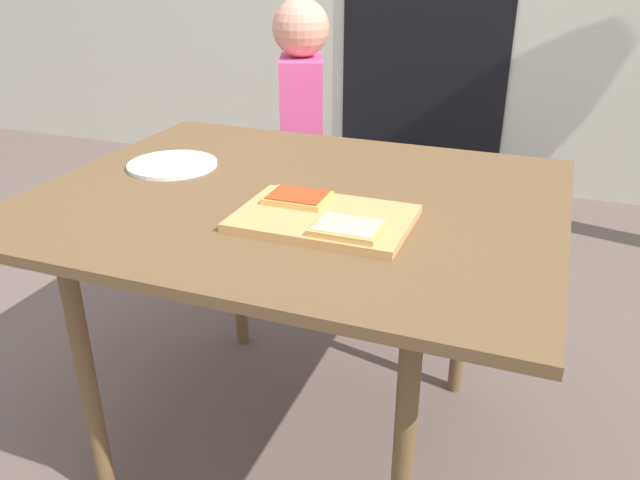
{
  "coord_description": "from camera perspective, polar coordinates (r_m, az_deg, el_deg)",
  "views": [
    {
      "loc": [
        0.53,
        -1.25,
        1.23
      ],
      "look_at": [
        0.06,
        0.0,
        0.61
      ],
      "focal_mm": 35.56,
      "sensor_mm": 36.0,
      "label": 1
    }
  ],
  "objects": [
    {
      "name": "pizza_slice_near_right",
      "position": [
        1.21,
        2.49,
        1.07
      ],
      "size": [
        0.13,
        0.1,
        0.02
      ],
      "color": "#E4A959",
      "rests_on": "cutting_board"
    },
    {
      "name": "ground_plane",
      "position": [
        1.83,
        -1.79,
        -17.24
      ],
      "size": [
        16.0,
        16.0,
        0.0
      ],
      "primitive_type": "plane",
      "color": "#68554F"
    },
    {
      "name": "cutting_board",
      "position": [
        1.29,
        0.34,
        1.96
      ],
      "size": [
        0.35,
        0.24,
        0.02
      ],
      "primitive_type": "cube",
      "color": "tan",
      "rests_on": "dining_table"
    },
    {
      "name": "pizza_slice_far_left",
      "position": [
        1.36,
        -2.03,
        3.85
      ],
      "size": [
        0.13,
        0.1,
        0.02
      ],
      "color": "#E4A959",
      "rests_on": "cutting_board"
    },
    {
      "name": "child_left",
      "position": [
        2.23,
        -1.62,
        9.46
      ],
      "size": [
        0.22,
        0.27,
        1.08
      ],
      "color": "navy",
      "rests_on": "ground"
    },
    {
      "name": "plate_white_left",
      "position": [
        1.67,
        -13.14,
        6.62
      ],
      "size": [
        0.23,
        0.23,
        0.01
      ],
      "primitive_type": "cylinder",
      "color": "white",
      "rests_on": "dining_table"
    },
    {
      "name": "dining_table",
      "position": [
        1.47,
        -2.13,
        1.84
      ],
      "size": [
        1.18,
        0.96,
        0.72
      ],
      "color": "brown",
      "rests_on": "ground"
    }
  ]
}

